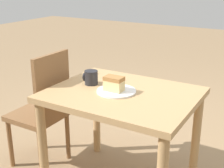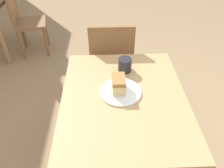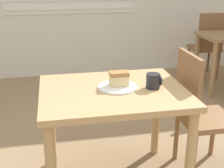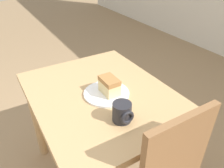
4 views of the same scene
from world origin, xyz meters
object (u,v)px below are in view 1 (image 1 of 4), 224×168
at_px(plate, 116,91).
at_px(cake_slice, 114,84).
at_px(dining_table_near, 122,108).
at_px(chair_near_window, 44,108).
at_px(coffee_mug, 91,77).

relative_size(plate, cake_slice, 2.11).
height_order(dining_table_near, cake_slice, cake_slice).
height_order(chair_near_window, coffee_mug, chair_near_window).
bearing_deg(coffee_mug, cake_slice, 165.42).
height_order(dining_table_near, plate, plate).
relative_size(chair_near_window, plate, 3.60).
bearing_deg(cake_slice, coffee_mug, -14.58).
bearing_deg(dining_table_near, chair_near_window, 4.73).
relative_size(cake_slice, coffee_mug, 1.23).
bearing_deg(dining_table_near, coffee_mug, -5.61).
distance_m(dining_table_near, chair_near_window, 0.66).
relative_size(plate, coffee_mug, 2.59).
bearing_deg(dining_table_near, plate, 28.61).
bearing_deg(chair_near_window, dining_table_near, 94.73).
height_order(dining_table_near, chair_near_window, chair_near_window).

